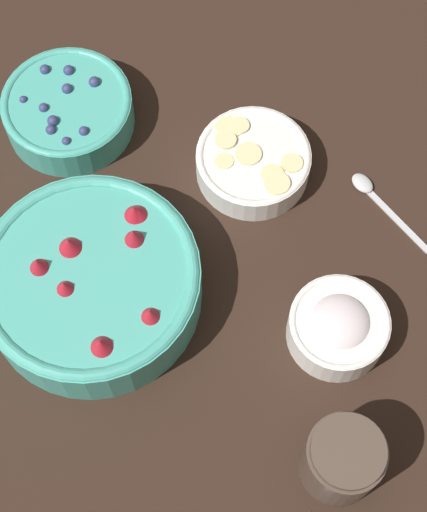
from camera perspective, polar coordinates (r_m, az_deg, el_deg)
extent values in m
plane|color=black|center=(1.05, -0.07, -1.26)|extent=(4.00, 4.00, 0.00)
cylinder|color=#47AD9E|center=(1.02, -8.09, -1.93)|extent=(0.26, 0.26, 0.07)
torus|color=#47AD9E|center=(0.99, -8.31, -1.27)|extent=(0.26, 0.26, 0.02)
cylinder|color=#B21928|center=(1.00, -8.23, -1.50)|extent=(0.21, 0.21, 0.02)
cone|color=#B21928|center=(1.00, -9.58, 0.74)|extent=(0.05, 0.05, 0.02)
cone|color=#B21928|center=(0.99, -11.62, -0.56)|extent=(0.03, 0.03, 0.03)
cone|color=#B21928|center=(0.95, -4.24, -3.91)|extent=(0.04, 0.04, 0.02)
cone|color=#B21928|center=(0.98, -9.89, -2.05)|extent=(0.03, 0.03, 0.02)
cone|color=#B21928|center=(1.01, -5.29, 2.92)|extent=(0.04, 0.04, 0.02)
cone|color=#B21928|center=(0.95, -7.50, -5.89)|extent=(0.04, 0.04, 0.02)
cone|color=#B21928|center=(1.01, -5.13, 2.92)|extent=(0.04, 0.04, 0.02)
cone|color=#B21928|center=(0.99, -5.34, 1.33)|extent=(0.03, 0.03, 0.03)
cylinder|color=#47AD9E|center=(1.15, -9.63, 9.47)|extent=(0.17, 0.17, 0.05)
torus|color=#47AD9E|center=(1.13, -9.80, 10.08)|extent=(0.17, 0.17, 0.01)
cylinder|color=navy|center=(1.14, -9.74, 9.87)|extent=(0.14, 0.14, 0.01)
sphere|color=navy|center=(1.14, -9.73, 10.92)|extent=(0.01, 0.01, 0.01)
sphere|color=navy|center=(1.15, -9.63, 12.10)|extent=(0.01, 0.01, 0.01)
sphere|color=navy|center=(1.10, -9.79, 7.55)|extent=(0.01, 0.01, 0.01)
sphere|color=navy|center=(1.16, -11.17, 12.09)|extent=(0.01, 0.01, 0.01)
sphere|color=navy|center=(1.10, -8.64, 8.23)|extent=(0.01, 0.01, 0.01)
sphere|color=navy|center=(1.11, -10.65, 8.83)|extent=(0.01, 0.01, 0.01)
sphere|color=navy|center=(1.14, -7.94, 11.41)|extent=(0.01, 0.01, 0.01)
sphere|color=navy|center=(1.13, -11.25, 9.66)|extent=(0.01, 0.01, 0.01)
sphere|color=navy|center=(1.14, -12.56, 10.14)|extent=(0.01, 0.01, 0.01)
sphere|color=navy|center=(1.11, -10.79, 8.26)|extent=(0.01, 0.01, 0.01)
cylinder|color=white|center=(1.10, 2.65, 6.20)|extent=(0.15, 0.15, 0.04)
torus|color=white|center=(1.08, 2.69, 6.67)|extent=(0.15, 0.15, 0.01)
cylinder|color=beige|center=(1.09, 2.68, 6.51)|extent=(0.12, 0.12, 0.01)
cylinder|color=beige|center=(1.07, 3.82, 5.47)|extent=(0.03, 0.03, 0.01)
cylinder|color=beige|center=(1.06, 4.25, 4.81)|extent=(0.03, 0.03, 0.01)
cylinder|color=beige|center=(1.08, 0.71, 6.32)|extent=(0.02, 0.02, 0.00)
cylinder|color=beige|center=(1.10, 1.75, 8.66)|extent=(0.02, 0.02, 0.01)
cylinder|color=beige|center=(1.10, 1.43, 8.51)|extent=(0.03, 0.03, 0.00)
cylinder|color=beige|center=(1.08, 5.24, 6.16)|extent=(0.03, 0.03, 0.01)
cylinder|color=beige|center=(1.08, 2.34, 6.78)|extent=(0.03, 0.03, 0.01)
cylinder|color=beige|center=(1.09, 0.82, 7.72)|extent=(0.03, 0.03, 0.01)
cylinder|color=beige|center=(1.10, 0.95, 8.53)|extent=(0.03, 0.03, 0.01)
cylinder|color=white|center=(1.01, 8.26, -4.80)|extent=(0.12, 0.12, 0.05)
torus|color=white|center=(0.99, 8.43, -4.38)|extent=(0.12, 0.12, 0.01)
cylinder|color=silver|center=(1.00, 8.38, -4.52)|extent=(0.09, 0.09, 0.01)
ellipsoid|color=silver|center=(0.99, 8.43, -4.38)|extent=(0.07, 0.07, 0.03)
cylinder|color=#4C3D33|center=(0.95, 8.55, -13.32)|extent=(0.09, 0.09, 0.09)
cylinder|color=#3D2316|center=(0.96, 8.49, -13.40)|extent=(0.07, 0.07, 0.07)
cylinder|color=#4C3D33|center=(0.90, 8.99, -12.73)|extent=(0.08, 0.08, 0.01)
cube|color=silver|center=(1.10, 12.21, 2.33)|extent=(0.11, 0.04, 0.01)
ellipsoid|color=silver|center=(1.12, 9.90, 4.81)|extent=(0.04, 0.03, 0.01)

